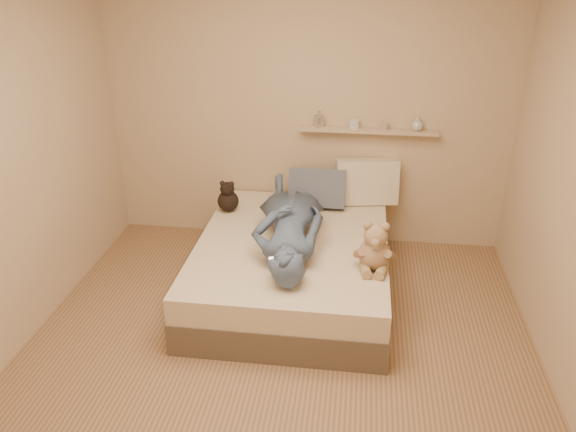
# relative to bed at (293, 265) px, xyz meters

# --- Properties ---
(room) EXTENTS (3.80, 3.80, 3.80)m
(room) POSITION_rel_bed_xyz_m (0.00, -0.93, 1.08)
(room) COLOR #956F4D
(room) RESTS_ON ground
(bed) EXTENTS (1.50, 1.90, 0.45)m
(bed) POSITION_rel_bed_xyz_m (0.00, 0.00, 0.00)
(bed) COLOR brown
(bed) RESTS_ON floor
(game_console) EXTENTS (0.16, 0.10, 0.05)m
(game_console) POSITION_rel_bed_xyz_m (-0.02, -0.55, 0.36)
(game_console) COLOR silver
(game_console) RESTS_ON bed
(teddy_bear) EXTENTS (0.32, 0.30, 0.38)m
(teddy_bear) POSITION_rel_bed_xyz_m (0.63, -0.35, 0.38)
(teddy_bear) COLOR tan
(teddy_bear) RESTS_ON bed
(dark_plush) EXTENTS (0.19, 0.19, 0.29)m
(dark_plush) POSITION_rel_bed_xyz_m (-0.63, 0.48, 0.35)
(dark_plush) COLOR black
(dark_plush) RESTS_ON bed
(pillow_cream) EXTENTS (0.58, 0.30, 0.42)m
(pillow_cream) POSITION_rel_bed_xyz_m (0.57, 0.83, 0.43)
(pillow_cream) COLOR beige
(pillow_cream) RESTS_ON bed
(pillow_grey) EXTENTS (0.50, 0.27, 0.37)m
(pillow_grey) POSITION_rel_bed_xyz_m (0.13, 0.69, 0.40)
(pillow_grey) COLOR #555A67
(pillow_grey) RESTS_ON bed
(person) EXTENTS (0.67, 1.53, 0.36)m
(person) POSITION_rel_bed_xyz_m (-0.02, -0.03, 0.40)
(person) COLOR #46566F
(person) RESTS_ON bed
(wall_shelf) EXTENTS (1.20, 0.12, 0.03)m
(wall_shelf) POSITION_rel_bed_xyz_m (0.55, 0.91, 0.88)
(wall_shelf) COLOR tan
(wall_shelf) RESTS_ON wall_back
(shelf_bottles) EXTENTS (0.97, 0.14, 0.15)m
(shelf_bottles) POSITION_rel_bed_xyz_m (0.62, 0.91, 0.95)
(shelf_bottles) COLOR silver
(shelf_bottles) RESTS_ON wall_shelf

